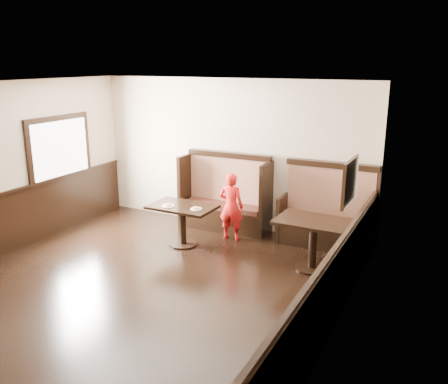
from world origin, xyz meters
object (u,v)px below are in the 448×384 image
Objects in this scene: booth_main at (226,201)px; table_neighbor at (313,233)px; child at (231,206)px; table_main at (183,215)px; booth_neighbor at (327,218)px.

booth_main is 1.52× the size of table_neighbor.
table_neighbor is 0.94× the size of child.
table_main is at bearing -103.64° from booth_main.
table_neighbor is at bearing -27.96° from booth_main.
booth_neighbor is 2.49m from table_main.
child is at bearing -54.71° from booth_main.
booth_main is at bearing 77.38° from table_main.
booth_neighbor is at bearing 27.81° from table_main.
booth_neighbor is 1.45× the size of table_main.
child is at bearing -162.99° from booth_neighbor.
table_main is at bearing 39.50° from child.
table_neighbor is at bearing 154.88° from child.
booth_neighbor reaches higher than table_neighbor.
child is (-1.67, 0.58, 0.02)m from table_neighbor.
booth_neighbor is 1.35× the size of child.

